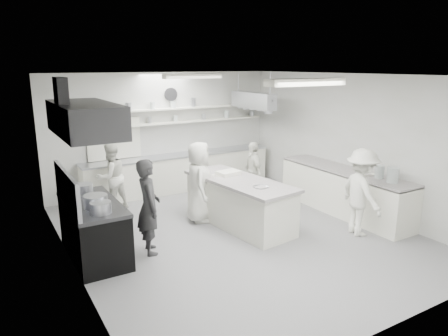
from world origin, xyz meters
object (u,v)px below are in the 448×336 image
prep_island (239,203)px  cook_back (111,177)px  right_counter (343,192)px  stove (94,231)px  cook_stove (149,207)px  back_counter (180,172)px

prep_island → cook_back: (-1.96, 2.22, 0.31)m
right_counter → cook_back: bearing=147.3°
stove → right_counter: right_counter is taller
cook_stove → stove: bearing=79.5°
cook_stove → right_counter: bearing=-83.0°
stove → prep_island: 2.89m
cook_stove → prep_island: bearing=-71.4°
back_counter → prep_island: 2.84m
stove → back_counter: 4.03m
cook_back → cook_stove: bearing=70.2°
prep_island → cook_back: size_ratio=1.60×
back_counter → cook_stove: bearing=-123.0°
stove → cook_stove: (0.87, -0.33, 0.38)m
cook_stove → cook_back: bearing=9.1°
cook_back → right_counter: bearing=128.9°
right_counter → back_counter: bearing=124.7°
prep_island → right_counter: bearing=-20.2°
stove → cook_back: size_ratio=1.18×
stove → cook_back: (0.93, 2.18, 0.31)m
prep_island → back_counter: bearing=82.9°
back_counter → cook_stove: (-2.03, -3.13, 0.37)m
back_counter → right_counter: 4.13m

